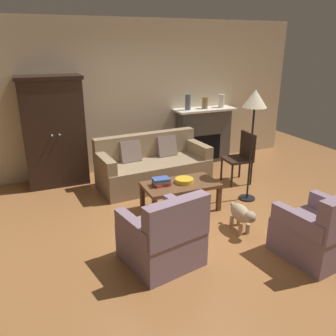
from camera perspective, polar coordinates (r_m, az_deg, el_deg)
ground_plane at (r=4.91m, az=2.42°, el=-9.01°), size 9.60×9.60×0.00m
back_wall at (r=6.76m, az=-6.86°, el=11.47°), size 7.20×0.10×2.80m
fireplace at (r=7.28m, az=5.81°, el=5.43°), size 1.26×0.48×1.12m
armoire at (r=6.28m, az=-18.19°, el=5.69°), size 1.06×0.57×1.87m
couch at (r=6.11m, az=-2.53°, el=0.20°), size 1.98×1.00×0.86m
coffee_table at (r=5.15m, az=2.05°, el=-3.07°), size 1.10×0.60×0.42m
fruit_bowl at (r=5.14m, az=2.69°, el=-2.07°), size 0.27×0.27×0.07m
book_stack at (r=5.03m, az=-1.10°, el=-2.26°), size 0.27×0.20×0.11m
mantel_vase_slate at (r=6.95m, az=3.29°, el=10.74°), size 0.11×0.11×0.31m
mantel_vase_bronze at (r=7.13m, az=6.07°, el=10.58°), size 0.12×0.12×0.23m
mantel_vase_cream at (r=7.32m, az=8.73°, el=10.84°), size 0.12×0.12×0.26m
armchair_near_left at (r=3.96m, az=-0.80°, el=-11.42°), size 0.91×0.91×0.88m
armchair_near_right at (r=4.42m, az=23.61°, el=-9.67°), size 0.87×0.87×0.88m
side_chair_wooden at (r=6.28m, az=11.97°, el=2.19°), size 0.46×0.46×0.90m
floor_lamp at (r=5.33m, az=14.01°, el=9.92°), size 0.36×0.36×1.74m
dog at (r=4.71m, az=11.99°, el=-7.45°), size 0.24×0.57×0.39m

